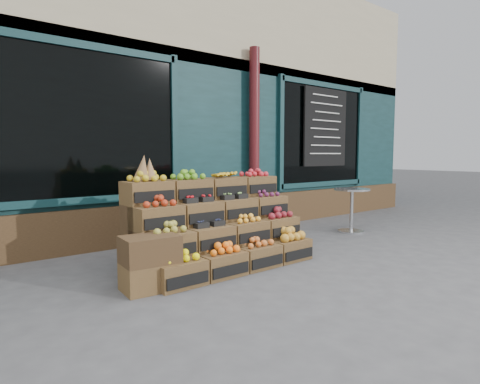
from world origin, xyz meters
TOP-DOWN VIEW (x-y plane):
  - ground at (0.00, 0.00)m, footprint 60.00×60.00m
  - shop_facade at (0.00, 5.11)m, footprint 12.00×6.24m
  - crate_display at (-0.67, 0.57)m, footprint 2.16×1.08m
  - spare_crates at (-1.74, 0.20)m, footprint 0.57×0.42m
  - bistro_table at (2.30, 0.76)m, footprint 0.60×0.60m
  - shopkeeper at (-1.74, 2.81)m, footprint 0.89×0.67m

SIDE VIEW (x-z plane):
  - ground at x=0.00m, z-range 0.00..0.00m
  - spare_crates at x=-1.74m, z-range 0.00..0.54m
  - crate_display at x=-0.67m, z-range -0.26..1.08m
  - bistro_table at x=2.30m, z-range 0.09..0.85m
  - shopkeeper at x=-1.74m, z-range 0.00..2.19m
  - shop_facade at x=0.00m, z-range 0.00..4.80m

